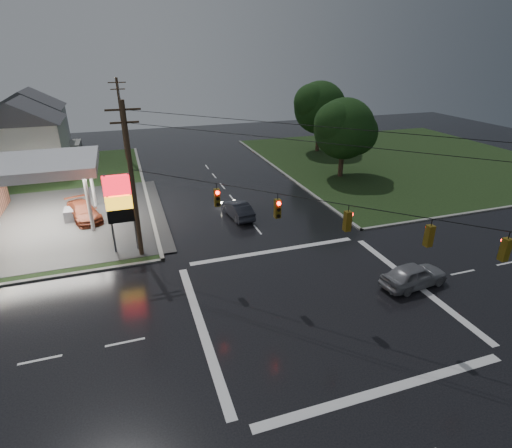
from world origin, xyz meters
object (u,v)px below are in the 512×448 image
object	(u,v)px
tree_ne_far	(321,108)
car_crossing	(414,275)
utility_pole_nw	(132,181)
utility_pole_n	(122,118)
car_north	(238,209)
house_near	(22,135)
car_pump	(83,212)
pylon_sign	(120,201)
tree_ne_near	(345,129)
house_far	(30,120)

from	to	relation	value
tree_ne_far	car_crossing	bearing A→B (deg)	-107.01
utility_pole_nw	utility_pole_n	distance (m)	28.50
utility_pole_n	car_north	distance (m)	25.85
house_near	car_crossing	xyz separation A→B (m)	(27.62, -36.24, -3.64)
utility_pole_nw	car_pump	size ratio (longest dim) A/B	2.11
pylon_sign	tree_ne_far	world-z (taller)	tree_ne_far
pylon_sign	tree_ne_near	xyz separation A→B (m)	(24.64, 11.49, 1.55)
car_pump	pylon_sign	bearing A→B (deg)	-84.36
utility_pole_n	car_north	size ratio (longest dim) A/B	2.35
tree_ne_near	utility_pole_nw	bearing A→B (deg)	-152.14
utility_pole_n	car_crossing	size ratio (longest dim) A/B	2.33
utility_pole_n	tree_ne_far	size ratio (longest dim) A/B	1.07
tree_ne_near	car_north	size ratio (longest dim) A/B	2.01
car_pump	car_crossing	bearing A→B (deg)	-60.15
car_crossing	car_north	bearing A→B (deg)	20.88
tree_ne_near	car_crossing	world-z (taller)	tree_ne_near
pylon_sign	house_near	bearing A→B (deg)	112.28
car_pump	car_north	bearing A→B (deg)	-34.86
car_north	pylon_sign	bearing A→B (deg)	14.43
pylon_sign	car_pump	bearing A→B (deg)	114.28
utility_pole_nw	pylon_sign	bearing A→B (deg)	135.00
tree_ne_near	tree_ne_far	distance (m)	12.39
house_near	house_far	world-z (taller)	same
utility_pole_nw	car_north	size ratio (longest dim) A/B	2.46
tree_ne_far	tree_ne_near	bearing A→B (deg)	-104.07
tree_ne_near	car_pump	size ratio (longest dim) A/B	1.72
utility_pole_n	house_far	bearing A→B (deg)	141.23
house_far	tree_ne_far	size ratio (longest dim) A/B	1.13
car_north	car_crossing	xyz separation A→B (m)	(7.47, -14.36, 0.03)
house_near	car_pump	bearing A→B (deg)	-68.55
pylon_sign	utility_pole_n	size ratio (longest dim) A/B	0.57
house_near	car_pump	size ratio (longest dim) A/B	2.12
utility_pole_n	tree_ne_near	xyz separation A→B (m)	(23.64, -16.01, 0.09)
utility_pole_n	car_crossing	bearing A→B (deg)	-67.08
tree_ne_far	car_north	bearing A→B (deg)	-132.08
house_near	car_north	distance (m)	29.97
car_north	car_pump	size ratio (longest dim) A/B	0.86
house_far	tree_ne_near	bearing A→B (deg)	-35.77
utility_pole_nw	tree_ne_far	distance (m)	36.20
utility_pole_n	tree_ne_near	world-z (taller)	utility_pole_n
utility_pole_nw	house_far	distance (m)	40.48
utility_pole_nw	house_far	world-z (taller)	utility_pole_nw
car_north	house_near	bearing A→B (deg)	-53.38
pylon_sign	utility_pole_n	world-z (taller)	utility_pole_n
pylon_sign	house_near	size ratio (longest dim) A/B	0.54
utility_pole_n	house_near	size ratio (longest dim) A/B	0.95
tree_ne_far	car_crossing	size ratio (longest dim) A/B	2.18
house_near	tree_ne_near	distance (m)	37.80
tree_ne_far	house_near	bearing A→B (deg)	176.99
house_near	car_north	bearing A→B (deg)	-47.36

